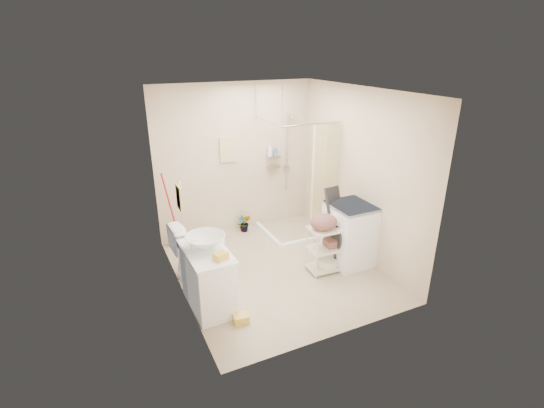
{
  "coord_description": "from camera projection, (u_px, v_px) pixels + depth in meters",
  "views": [
    {
      "loc": [
        -2.24,
        -4.61,
        3.11
      ],
      "look_at": [
        0.05,
        0.25,
        0.96
      ],
      "focal_mm": 26.0,
      "sensor_mm": 36.0,
      "label": 1
    }
  ],
  "objects": [
    {
      "name": "potted_plant_a",
      "position": [
        242.0,
        224.0,
        7.08
      ],
      "size": [
        0.18,
        0.13,
        0.31
      ],
      "primitive_type": "imported",
      "rotation": [
        0.0,
        0.0,
        -0.14
      ],
      "color": "#9C552E",
      "rests_on": "ground"
    },
    {
      "name": "vanity",
      "position": [
        208.0,
        278.0,
        4.96
      ],
      "size": [
        0.54,
        0.92,
        0.79
      ],
      "primitive_type": "cube",
      "rotation": [
        0.0,
        0.0,
        0.04
      ],
      "color": "white",
      "rests_on": "ground"
    },
    {
      "name": "floor_basket",
      "position": [
        241.0,
        317.0,
        4.76
      ],
      "size": [
        0.27,
        0.22,
        0.14
      ],
      "primitive_type": "cube",
      "rotation": [
        0.0,
        0.0,
        -0.07
      ],
      "color": "yellow",
      "rests_on": "ground"
    },
    {
      "name": "potted_plant_b",
      "position": [
        246.0,
        223.0,
        7.08
      ],
      "size": [
        0.23,
        0.22,
        0.33
      ],
      "primitive_type": "imported",
      "rotation": [
        0.0,
        0.0,
        -0.5
      ],
      "color": "#9B5838",
      "rests_on": "ground"
    },
    {
      "name": "shower",
      "position": [
        294.0,
        176.0,
        6.74
      ],
      "size": [
        1.1,
        1.1,
        2.1
      ],
      "primitive_type": null,
      "color": "white",
      "rests_on": "ground"
    },
    {
      "name": "ironing_board",
      "position": [
        337.0,
        225.0,
        5.95
      ],
      "size": [
        0.36,
        0.23,
        1.22
      ],
      "primitive_type": null,
      "rotation": [
        0.0,
        0.0,
        0.41
      ],
      "color": "black",
      "rests_on": "ground"
    },
    {
      "name": "wall_back",
      "position": [
        236.0,
        160.0,
        6.78
      ],
      "size": [
        2.8,
        0.04,
        2.6
      ],
      "primitive_type": "cube",
      "color": "beige",
      "rests_on": "ground"
    },
    {
      "name": "wall_right",
      "position": [
        359.0,
        175.0,
        5.99
      ],
      "size": [
        0.04,
        3.2,
        2.6
      ],
      "primitive_type": "cube",
      "color": "beige",
      "rests_on": "ground"
    },
    {
      "name": "mop",
      "position": [
        168.0,
        210.0,
        6.39
      ],
      "size": [
        0.14,
        0.14,
        1.31
      ],
      "primitive_type": null,
      "rotation": [
        0.0,
        0.0,
        -0.18
      ],
      "color": "#B6131C",
      "rests_on": "ground"
    },
    {
      "name": "sink",
      "position": [
        205.0,
        242.0,
        4.85
      ],
      "size": [
        0.58,
        0.58,
        0.17
      ],
      "primitive_type": "imported",
      "rotation": [
        0.0,
        0.0,
        0.17
      ],
      "color": "silver",
      "rests_on": "vanity"
    },
    {
      "name": "shampoo_bottle_a",
      "position": [
        270.0,
        150.0,
        6.92
      ],
      "size": [
        0.1,
        0.1,
        0.23
      ],
      "primitive_type": "imported",
      "rotation": [
        0.0,
        0.0,
        0.13
      ],
      "color": "silver",
      "rests_on": "shower"
    },
    {
      "name": "wall_left",
      "position": [
        175.0,
        204.0,
        4.88
      ],
      "size": [
        0.04,
        3.2,
        2.6
      ],
      "primitive_type": "cube",
      "color": "beige",
      "rests_on": "ground"
    },
    {
      "name": "counter_basket",
      "position": [
        221.0,
        256.0,
        4.6
      ],
      "size": [
        0.19,
        0.17,
        0.09
      ],
      "primitive_type": "cube",
      "rotation": [
        0.0,
        0.0,
        0.36
      ],
      "color": "gold",
      "rests_on": "vanity"
    },
    {
      "name": "washing_machine",
      "position": [
        351.0,
        233.0,
        5.98
      ],
      "size": [
        0.65,
        0.68,
        0.95
      ],
      "primitive_type": "cube",
      "rotation": [
        0.0,
        0.0,
        0.01
      ],
      "color": "silver",
      "rests_on": "ground"
    },
    {
      "name": "toilet",
      "position": [
        200.0,
        248.0,
        5.7
      ],
      "size": [
        0.81,
        0.49,
        0.81
      ],
      "primitive_type": "imported",
      "rotation": [
        0.0,
        0.0,
        1.61
      ],
      "color": "white",
      "rests_on": "ground"
    },
    {
      "name": "shampoo_bottle_b",
      "position": [
        276.0,
        151.0,
        6.95
      ],
      "size": [
        0.09,
        0.09,
        0.16
      ],
      "primitive_type": "imported",
      "rotation": [
        0.0,
        0.0,
        -0.32
      ],
      "color": "#345EA6",
      "rests_on": "shower"
    },
    {
      "name": "wall_front",
      "position": [
        344.0,
        234.0,
        4.09
      ],
      "size": [
        2.8,
        0.04,
        2.6
      ],
      "primitive_type": "cube",
      "color": "beige",
      "rests_on": "ground"
    },
    {
      "name": "floor",
      "position": [
        276.0,
        269.0,
        5.92
      ],
      "size": [
        3.2,
        3.2,
        0.0
      ],
      "primitive_type": "plane",
      "color": "tan",
      "rests_on": "ground"
    },
    {
      "name": "hanging_towel",
      "position": [
        228.0,
        150.0,
        6.63
      ],
      "size": [
        0.28,
        0.03,
        0.42
      ],
      "primitive_type": "cube",
      "color": "#C7BB85",
      "rests_on": "wall_back"
    },
    {
      "name": "tp_holder",
      "position": [
        181.0,
        243.0,
        5.15
      ],
      "size": [
        0.08,
        0.12,
        0.14
      ],
      "primitive_type": null,
      "color": "white",
      "rests_on": "wall_left"
    },
    {
      "name": "towel_ring",
      "position": [
        179.0,
        196.0,
        4.66
      ],
      "size": [
        0.04,
        0.22,
        0.34
      ],
      "primitive_type": null,
      "color": "#F1E393",
      "rests_on": "wall_left"
    },
    {
      "name": "ceiling",
      "position": [
        277.0,
        91.0,
        4.95
      ],
      "size": [
        2.8,
        3.2,
        0.04
      ],
      "primitive_type": "cube",
      "color": "silver",
      "rests_on": "ground"
    },
    {
      "name": "laundry_rack",
      "position": [
        329.0,
        244.0,
        5.77
      ],
      "size": [
        0.62,
        0.38,
        0.83
      ],
      "primitive_type": null,
      "rotation": [
        0.0,
        0.0,
        -0.04
      ],
      "color": "beige",
      "rests_on": "ground"
    }
  ]
}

